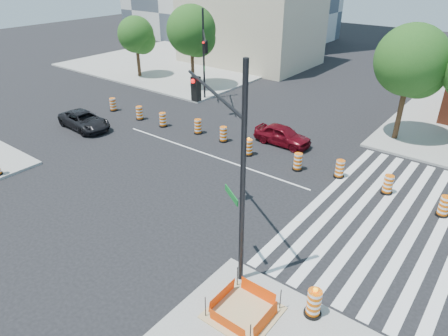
{
  "coord_description": "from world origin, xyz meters",
  "views": [
    {
      "loc": [
        14.41,
        -17.06,
        10.84
      ],
      "look_at": [
        3.47,
        -2.9,
        1.4
      ],
      "focal_mm": 32.0,
      "sensor_mm": 36.0,
      "label": 1
    }
  ],
  "objects_px": {
    "dark_suv": "(84,120)",
    "red_coupe": "(282,135)",
    "signal_pole_nw": "(204,50)",
    "signal_pole_se": "(225,142)"
  },
  "relations": [
    {
      "from": "dark_suv",
      "to": "signal_pole_nw",
      "type": "relative_size",
      "value": 0.61
    },
    {
      "from": "dark_suv",
      "to": "signal_pole_se",
      "type": "distance_m",
      "value": 17.49
    },
    {
      "from": "signal_pole_se",
      "to": "signal_pole_nw",
      "type": "bearing_deg",
      "value": -15.2
    },
    {
      "from": "dark_suv",
      "to": "signal_pole_se",
      "type": "relative_size",
      "value": 0.53
    },
    {
      "from": "dark_suv",
      "to": "red_coupe",
      "type": "bearing_deg",
      "value": -59.27
    },
    {
      "from": "red_coupe",
      "to": "dark_suv",
      "type": "xyz_separation_m",
      "value": [
        -12.55,
        -6.23,
        -0.04
      ]
    },
    {
      "from": "signal_pole_nw",
      "to": "dark_suv",
      "type": "bearing_deg",
      "value": -62.39
    },
    {
      "from": "dark_suv",
      "to": "signal_pole_nw",
      "type": "distance_m",
      "value": 10.59
    },
    {
      "from": "dark_suv",
      "to": "signal_pole_se",
      "type": "height_order",
      "value": "signal_pole_se"
    },
    {
      "from": "signal_pole_se",
      "to": "signal_pole_nw",
      "type": "distance_m",
      "value": 18.95
    }
  ]
}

